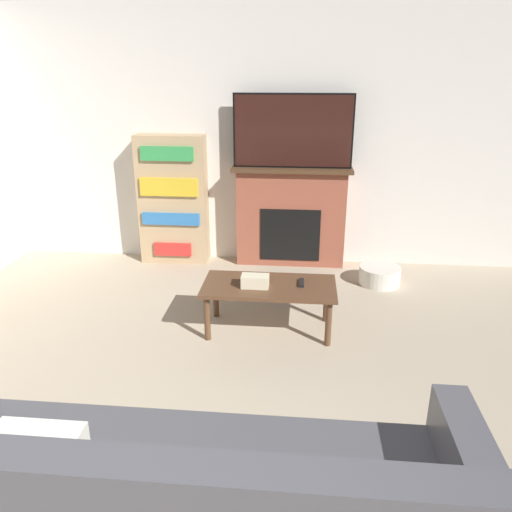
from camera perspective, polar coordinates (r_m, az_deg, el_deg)
name	(u,v)px	position (r m, az deg, el deg)	size (l,w,h in m)	color
wall_back	(256,139)	(5.45, 0.04, 13.24)	(6.48, 0.06, 2.70)	silver
fireplace	(291,216)	(5.46, 4.00, 4.53)	(1.27, 0.28, 1.08)	brown
tv	(293,131)	(5.26, 4.24, 14.03)	(1.23, 0.03, 0.75)	black
coffee_table	(269,291)	(4.07, 1.51, -3.97)	(1.08, 0.53, 0.41)	brown
tissue_box	(255,281)	(3.99, -0.10, -2.89)	(0.22, 0.12, 0.10)	beige
remote_control	(301,283)	(4.07, 5.22, -3.06)	(0.04, 0.15, 0.02)	black
bookshelf	(173,200)	(5.57, -9.45, 6.35)	(0.74, 0.29, 1.40)	tan
storage_basket	(380,275)	(5.21, 13.95, -2.14)	(0.41, 0.41, 0.18)	silver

